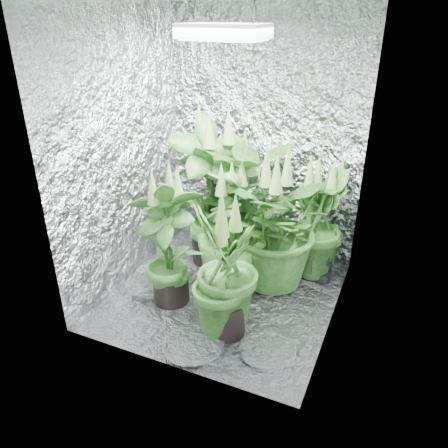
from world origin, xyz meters
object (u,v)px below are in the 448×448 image
plant_c (318,225)px  plant_e (269,226)px  plant_g (225,274)px  circulation_fan (320,263)px  plant_d (231,231)px  plant_b (210,195)px  plant_a (243,201)px  grow_lamp (224,32)px  plant_f (168,243)px

plant_c → plant_e: plant_e is taller
plant_g → circulation_fan: (0.43, 0.88, -0.31)m
circulation_fan → plant_e: bearing=-137.6°
plant_c → plant_d: bearing=-141.6°
plant_d → plant_b: bearing=136.3°
plant_a → plant_g: size_ratio=1.16×
plant_g → grow_lamp: bearing=114.4°
circulation_fan → plant_a: bearing=177.9°
plant_a → plant_c: size_ratio=1.19×
plant_e → plant_d: bearing=-156.9°
plant_a → plant_d: bearing=-79.1°
plant_f → plant_e: bearing=38.6°
plant_b → plant_e: plant_b is taller
plant_e → plant_g: bearing=-97.4°
plant_f → circulation_fan: bearing=37.4°
plant_b → plant_f: 0.66m
plant_d → circulation_fan: 0.78m
plant_c → plant_f: 1.18m
plant_e → plant_f: (-0.58, -0.47, -0.04)m
grow_lamp → plant_a: bearing=98.8°
plant_a → plant_c: 0.65m
plant_b → plant_d: plant_b is taller
plant_e → plant_g: (-0.08, -0.63, -0.07)m
plant_f → circulation_fan: (0.93, 0.71, -0.34)m
plant_d → plant_g: plant_d is taller
plant_b → plant_d: bearing=-43.7°
plant_f → plant_g: plant_f is taller
plant_a → plant_f: plant_a is taller
plant_c → circulation_fan: size_ratio=2.80×
plant_a → plant_g: bearing=-75.0°
plant_b → plant_f: plant_b is taller
plant_c → circulation_fan: plant_c is taller
plant_f → plant_g: size_ratio=1.05×
plant_a → plant_g: (0.27, -0.99, -0.06)m
plant_c → plant_f: plant_f is taller
grow_lamp → plant_e: (0.25, 0.25, -1.30)m
plant_d → plant_f: 0.48m
grow_lamp → plant_f: bearing=-146.7°
plant_a → plant_d: plant_a is taller
plant_a → plant_e: (0.35, -0.36, 0.00)m
plant_c → plant_g: 1.03m
plant_e → plant_b: bearing=162.1°
plant_e → plant_f: size_ratio=1.05×
plant_e → circulation_fan: plant_e is taller
plant_d → plant_f: size_ratio=1.00×
plant_e → grow_lamp: bearing=-135.5°
plant_e → plant_f: 0.75m
plant_b → plant_f: size_ratio=1.24×
plant_f → plant_b: bearing=88.2°
plant_f → plant_g: 0.53m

